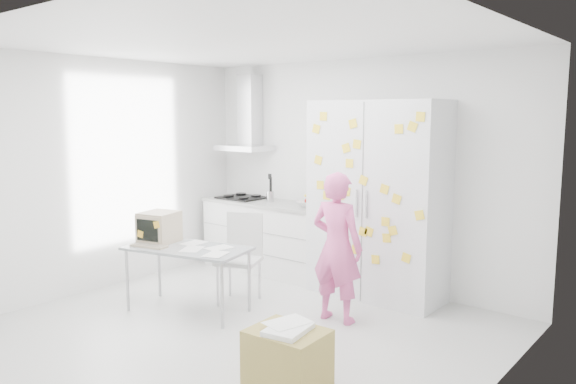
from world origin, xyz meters
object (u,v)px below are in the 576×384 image
Objects in this scene: desk at (169,236)px; chair at (241,252)px; cardboard_box at (287,358)px; person at (337,247)px.

desk is 1.43× the size of chair.
cardboard_box is at bearing -29.68° from desk.
person is 1.56m from cardboard_box.
person is 1.55× the size of chair.
chair is 2.10m from cardboard_box.
person is at bearing 12.25° from desk.
desk is 2.26m from cardboard_box.
cardboard_box is (2.11, -0.61, -0.54)m from desk.
desk reaches higher than chair.
chair is at bearing 3.93° from person.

